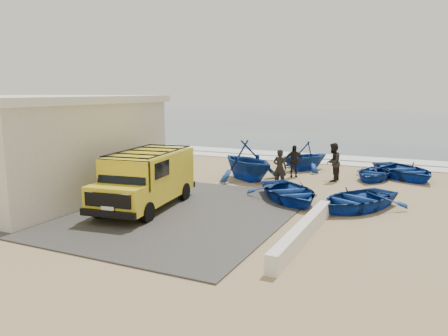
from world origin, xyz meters
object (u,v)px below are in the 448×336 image
(boat_near_right, at_px, (357,199))
(boat_mid_right, at_px, (374,173))
(boat_near_left, at_px, (289,192))
(fisherman_back, at_px, (294,161))
(boat_mid_left, at_px, (247,160))
(boat_far_right, at_px, (404,170))
(building, at_px, (32,145))
(van, at_px, (146,177))
(parapet, at_px, (303,231))
(boat_far_left, at_px, (305,156))
(fisherman_middle, at_px, (333,162))
(fisherman_front, at_px, (280,168))

(boat_near_right, xyz_separation_m, boat_mid_right, (-0.11, 6.30, -0.07))
(boat_near_left, relative_size, fisherman_back, 2.32)
(boat_mid_left, bearing_deg, boat_far_right, -28.84)
(building, bearing_deg, boat_far_right, 35.88)
(boat_mid_right, bearing_deg, van, -121.47)
(parapet, height_order, boat_near_right, boat_near_right)
(building, distance_m, boat_near_left, 11.35)
(boat_far_left, xyz_separation_m, boat_far_right, (5.32, -0.15, -0.40))
(boat_far_right, distance_m, fisherman_middle, 3.98)
(boat_near_left, bearing_deg, boat_mid_right, 27.51)
(fisherman_front, height_order, fisherman_middle, fisherman_middle)
(boat_near_left, height_order, boat_far_right, boat_far_right)
(fisherman_middle, bearing_deg, parapet, 12.99)
(boat_mid_left, distance_m, fisherman_front, 2.21)
(boat_near_right, relative_size, fisherman_middle, 2.02)
(boat_mid_left, distance_m, fisherman_middle, 4.33)
(parapet, relative_size, boat_mid_right, 1.84)
(boat_far_left, bearing_deg, boat_mid_right, 18.80)
(van, relative_size, boat_far_left, 1.72)
(building, height_order, fisherman_front, building)
(fisherman_back, bearing_deg, boat_mid_right, -5.58)
(parapet, height_order, fisherman_front, fisherman_front)
(boat_near_left, height_order, boat_far_left, boat_far_left)
(parapet, height_order, boat_near_left, boat_near_left)
(building, bearing_deg, fisherman_back, 42.46)
(boat_near_right, height_order, fisherman_middle, fisherman_middle)
(fisherman_front, bearing_deg, parapet, 112.17)
(parapet, height_order, boat_mid_right, boat_mid_right)
(van, height_order, boat_mid_right, van)
(building, relative_size, boat_near_left, 2.38)
(parapet, distance_m, boat_far_right, 11.83)
(building, xyz_separation_m, boat_near_left, (10.68, 3.40, -1.75))
(boat_near_right, xyz_separation_m, fisherman_front, (-3.95, 2.60, 0.49))
(boat_near_left, bearing_deg, building, 157.92)
(boat_mid_right, bearing_deg, boat_near_left, -106.75)
(van, bearing_deg, parapet, -17.08)
(boat_near_right, height_order, boat_far_left, boat_far_left)
(van, xyz_separation_m, boat_far_right, (8.71, 10.54, -0.77))
(fisherman_front, xyz_separation_m, fisherman_back, (-0.09, 2.64, -0.05))
(van, xyz_separation_m, boat_mid_right, (7.32, 9.54, -0.87))
(van, relative_size, boat_mid_right, 1.67)
(boat_mid_left, xyz_separation_m, boat_far_right, (7.26, 3.83, -0.58))
(van, xyz_separation_m, fisherman_front, (3.48, 5.85, -0.30))
(van, relative_size, fisherman_middle, 2.81)
(parapet, relative_size, boat_far_right, 1.42)
(building, height_order, boat_near_left, building)
(boat_mid_left, xyz_separation_m, boat_mid_right, (5.87, 2.82, -0.68))
(boat_mid_left, height_order, fisherman_middle, boat_mid_left)
(boat_far_right, relative_size, fisherman_back, 2.47)
(boat_mid_left, xyz_separation_m, fisherman_middle, (4.03, 1.57, -0.05))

